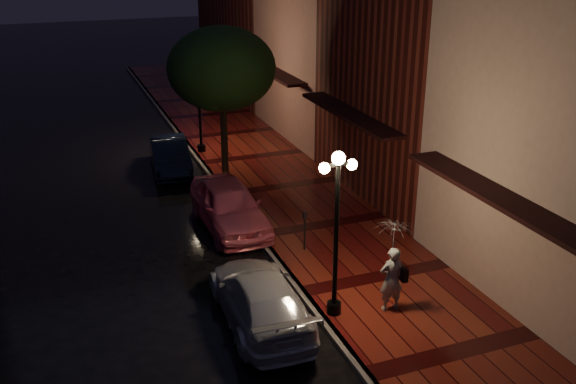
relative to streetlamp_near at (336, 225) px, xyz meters
name	(u,v)px	position (x,y,z in m)	size (l,w,h in m)	color
ground	(258,239)	(-0.35, 5.00, -2.60)	(120.00, 120.00, 0.00)	black
sidewalk	(323,226)	(1.90, 5.00, -2.53)	(4.50, 60.00, 0.15)	#410B0B
curb	(258,237)	(-0.35, 5.00, -2.53)	(0.25, 60.00, 0.15)	#595451
storefront_mid	(426,44)	(6.65, 7.00, 2.90)	(5.00, 8.00, 11.00)	#511914
storefront_far	(331,40)	(6.65, 15.00, 1.90)	(5.00, 8.00, 9.00)	#8C5951
storefront_extra	(262,8)	(6.65, 25.00, 2.40)	(5.00, 12.00, 10.00)	#511914
streetlamp_near	(336,225)	(0.00, 0.00, 0.00)	(0.96, 0.36, 4.31)	black
streetlamp_far	(199,97)	(0.00, 14.00, 0.00)	(0.96, 0.36, 4.31)	black
street_tree	(222,71)	(0.26, 10.99, 1.64)	(4.16, 4.16, 5.80)	black
pink_car	(229,206)	(-0.95, 6.20, -1.82)	(1.85, 4.59, 1.57)	#DF5C72
navy_car	(170,155)	(-1.71, 12.35, -1.92)	(1.44, 4.13, 1.36)	black
silver_car	(260,298)	(-1.79, 0.52, -1.93)	(1.88, 4.63, 1.34)	#B7B8C0
woman_with_umbrella	(393,253)	(1.42, -0.35, -0.83)	(1.02, 1.04, 2.45)	silver
parking_meter	(305,227)	(0.65, 3.55, -1.70)	(0.13, 0.11, 1.25)	black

